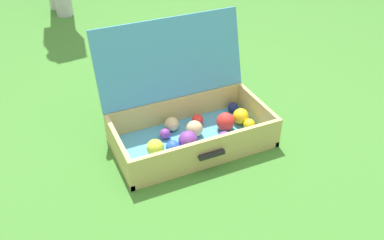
% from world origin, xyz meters
% --- Properties ---
extents(ground_plane, '(16.00, 16.00, 0.00)m').
position_xyz_m(ground_plane, '(0.00, 0.00, 0.00)').
color(ground_plane, '#3D7A2D').
extents(open_suitcase, '(0.67, 0.48, 0.48)m').
position_xyz_m(open_suitcase, '(-0.03, -0.01, 0.11)').
color(open_suitcase, '#4799C6').
rests_on(open_suitcase, ground).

